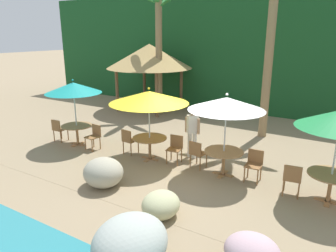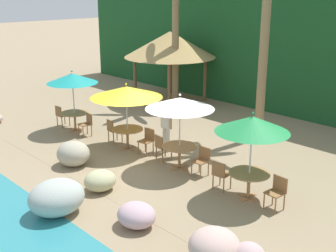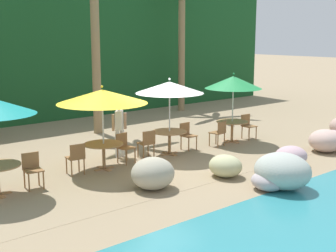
{
  "view_description": "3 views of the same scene",
  "coord_description": "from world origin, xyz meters",
  "px_view_note": "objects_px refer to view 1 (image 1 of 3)",
  "views": [
    {
      "loc": [
        3.86,
        -7.67,
        3.94
      ],
      "look_at": [
        -0.79,
        0.03,
        1.28
      ],
      "focal_mm": 33.68,
      "sensor_mm": 36.0,
      "label": 1
    },
    {
      "loc": [
        10.02,
        -8.83,
        5.45
      ],
      "look_at": [
        0.56,
        0.13,
        1.34
      ],
      "focal_mm": 47.24,
      "sensor_mm": 36.0,
      "label": 2
    },
    {
      "loc": [
        -8.29,
        -10.58,
        3.73
      ],
      "look_at": [
        0.49,
        -0.15,
        1.02
      ],
      "focal_mm": 49.98,
      "sensor_mm": 36.0,
      "label": 3
    }
  ],
  "objects_px": {
    "chair_green_inland": "(292,178)",
    "waiter_in_white": "(192,129)",
    "dining_table_teal": "(77,129)",
    "chair_white_inland": "(197,152)",
    "chair_yellow_seaward": "(175,147)",
    "palm_tree_nearest": "(159,34)",
    "umbrella_teal": "(73,88)",
    "chair_yellow_inland": "(129,140)",
    "chair_teal_inland": "(59,129)",
    "chair_white_seaward": "(254,163)",
    "umbrella_white": "(227,104)",
    "chair_teal_seaward": "(94,135)",
    "dining_table_white": "(224,155)",
    "palapa_hut": "(149,56)",
    "dining_table_yellow": "(150,141)",
    "dining_table_green": "(331,179)",
    "umbrella_yellow": "(149,97)",
    "palm_tree_second": "(272,11)"
  },
  "relations": [
    {
      "from": "chair_white_seaward",
      "to": "chair_green_inland",
      "type": "height_order",
      "value": "same"
    },
    {
      "from": "dining_table_white",
      "to": "chair_white_inland",
      "type": "height_order",
      "value": "chair_white_inland"
    },
    {
      "from": "umbrella_yellow",
      "to": "palapa_hut",
      "type": "xyz_separation_m",
      "value": [
        -3.94,
        5.81,
        0.74
      ]
    },
    {
      "from": "chair_yellow_seaward",
      "to": "dining_table_white",
      "type": "distance_m",
      "value": 1.65
    },
    {
      "from": "palapa_hut",
      "to": "palm_tree_second",
      "type": "bearing_deg",
      "value": -13.29
    },
    {
      "from": "chair_yellow_seaward",
      "to": "dining_table_green",
      "type": "xyz_separation_m",
      "value": [
        4.4,
        -0.22,
        0.1
      ]
    },
    {
      "from": "chair_teal_seaward",
      "to": "umbrella_yellow",
      "type": "xyz_separation_m",
      "value": [
        2.19,
        0.22,
        1.54
      ]
    },
    {
      "from": "umbrella_teal",
      "to": "dining_table_green",
      "type": "bearing_deg",
      "value": 1.39
    },
    {
      "from": "umbrella_white",
      "to": "dining_table_white",
      "type": "relative_size",
      "value": 2.18
    },
    {
      "from": "dining_table_green",
      "to": "chair_white_seaward",
      "type": "bearing_deg",
      "value": 172.8
    },
    {
      "from": "chair_white_inland",
      "to": "palm_tree_nearest",
      "type": "xyz_separation_m",
      "value": [
        -4.63,
        5.14,
        3.39
      ]
    },
    {
      "from": "palm_tree_nearest",
      "to": "dining_table_yellow",
      "type": "bearing_deg",
      "value": -60.23
    },
    {
      "from": "umbrella_white",
      "to": "chair_white_inland",
      "type": "bearing_deg",
      "value": 178.16
    },
    {
      "from": "chair_yellow_inland",
      "to": "chair_white_inland",
      "type": "distance_m",
      "value": 2.48
    },
    {
      "from": "umbrella_teal",
      "to": "umbrella_yellow",
      "type": "bearing_deg",
      "value": 4.15
    },
    {
      "from": "waiter_in_white",
      "to": "umbrella_yellow",
      "type": "bearing_deg",
      "value": -142.85
    },
    {
      "from": "chair_teal_inland",
      "to": "palm_tree_nearest",
      "type": "relative_size",
      "value": 0.15
    },
    {
      "from": "palm_tree_nearest",
      "to": "palapa_hut",
      "type": "distance_m",
      "value": 1.55
    },
    {
      "from": "chair_yellow_seaward",
      "to": "palm_tree_nearest",
      "type": "height_order",
      "value": "palm_tree_nearest"
    },
    {
      "from": "umbrella_yellow",
      "to": "dining_table_yellow",
      "type": "bearing_deg",
      "value": 90.0
    },
    {
      "from": "chair_teal_inland",
      "to": "dining_table_white",
      "type": "relative_size",
      "value": 0.79
    },
    {
      "from": "chair_green_inland",
      "to": "palapa_hut",
      "type": "bearing_deg",
      "value": 144.18
    },
    {
      "from": "chair_yellow_seaward",
      "to": "chair_green_inland",
      "type": "bearing_deg",
      "value": -6.55
    },
    {
      "from": "chair_yellow_seaward",
      "to": "chair_teal_seaward",
      "type": "bearing_deg",
      "value": -171.92
    },
    {
      "from": "umbrella_teal",
      "to": "chair_yellow_inland",
      "type": "xyz_separation_m",
      "value": [
        2.19,
        0.22,
        -1.6
      ]
    },
    {
      "from": "dining_table_teal",
      "to": "chair_white_inland",
      "type": "relative_size",
      "value": 1.26
    },
    {
      "from": "chair_white_seaward",
      "to": "waiter_in_white",
      "type": "height_order",
      "value": "waiter_in_white"
    },
    {
      "from": "dining_table_teal",
      "to": "chair_teal_seaward",
      "type": "relative_size",
      "value": 1.26
    },
    {
      "from": "umbrella_teal",
      "to": "chair_yellow_inland",
      "type": "distance_m",
      "value": 2.72
    },
    {
      "from": "chair_teal_inland",
      "to": "chair_green_inland",
      "type": "distance_m",
      "value": 8.29
    },
    {
      "from": "chair_teal_inland",
      "to": "chair_white_inland",
      "type": "xyz_separation_m",
      "value": [
        5.52,
        0.47,
        0.0
      ]
    },
    {
      "from": "chair_teal_inland",
      "to": "dining_table_green",
      "type": "bearing_deg",
      "value": 2.01
    },
    {
      "from": "umbrella_yellow",
      "to": "palm_tree_nearest",
      "type": "height_order",
      "value": "palm_tree_nearest"
    },
    {
      "from": "umbrella_yellow",
      "to": "chair_yellow_inland",
      "type": "relative_size",
      "value": 2.85
    },
    {
      "from": "dining_table_yellow",
      "to": "chair_yellow_inland",
      "type": "relative_size",
      "value": 1.26
    },
    {
      "from": "umbrella_teal",
      "to": "waiter_in_white",
      "type": "xyz_separation_m",
      "value": [
        4.15,
        1.05,
        -1.12
      ]
    },
    {
      "from": "umbrella_teal",
      "to": "palm_tree_nearest",
      "type": "distance_m",
      "value": 5.77
    },
    {
      "from": "chair_green_inland",
      "to": "chair_teal_inland",
      "type": "bearing_deg",
      "value": -179.06
    },
    {
      "from": "chair_yellow_seaward",
      "to": "umbrella_white",
      "type": "height_order",
      "value": "umbrella_white"
    },
    {
      "from": "chair_green_inland",
      "to": "palapa_hut",
      "type": "relative_size",
      "value": 0.2
    },
    {
      "from": "palm_tree_second",
      "to": "chair_teal_seaward",
      "type": "bearing_deg",
      "value": -135.73
    },
    {
      "from": "chair_teal_inland",
      "to": "palm_tree_second",
      "type": "height_order",
      "value": "palm_tree_second"
    },
    {
      "from": "chair_yellow_seaward",
      "to": "dining_table_white",
      "type": "bearing_deg",
      "value": -3.64
    },
    {
      "from": "chair_green_inland",
      "to": "waiter_in_white",
      "type": "xyz_separation_m",
      "value": [
        -3.3,
        1.04,
        0.47
      ]
    },
    {
      "from": "chair_green_inland",
      "to": "waiter_in_white",
      "type": "relative_size",
      "value": 0.51
    },
    {
      "from": "umbrella_yellow",
      "to": "dining_table_white",
      "type": "relative_size",
      "value": 2.25
    },
    {
      "from": "chair_yellow_seaward",
      "to": "chair_white_seaward",
      "type": "height_order",
      "value": "same"
    },
    {
      "from": "chair_white_seaward",
      "to": "palm_tree_nearest",
      "type": "bearing_deg",
      "value": 141.47
    },
    {
      "from": "dining_table_yellow",
      "to": "waiter_in_white",
      "type": "xyz_separation_m",
      "value": [
        1.1,
        0.83,
        0.37
      ]
    },
    {
      "from": "chair_green_inland",
      "to": "chair_white_seaward",
      "type": "bearing_deg",
      "value": 158.36
    }
  ]
}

